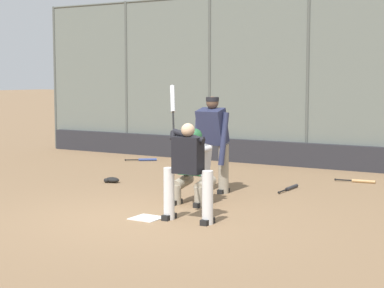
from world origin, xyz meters
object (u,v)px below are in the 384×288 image
at_px(umpire_home, 213,141).
at_px(spare_bat_third_base_side, 290,188).
at_px(spare_bat_by_padding, 145,160).
at_px(spare_bat_first_base_side, 360,181).
at_px(catcher_behind_plate, 193,165).
at_px(fielding_glove_on_dirt, 112,180).
at_px(batter_at_plate, 188,169).

relative_size(umpire_home, spare_bat_third_base_side, 1.97).
relative_size(spare_bat_by_padding, spare_bat_first_base_side, 0.83).
distance_m(catcher_behind_plate, fielding_glove_on_dirt, 2.79).
bearing_deg(fielding_glove_on_dirt, umpire_home, -178.14).
height_order(batter_at_plate, umpire_home, batter_at_plate).
xyz_separation_m(catcher_behind_plate, spare_bat_first_base_side, (-1.79, -3.61, -0.62)).
bearing_deg(batter_at_plate, fielding_glove_on_dirt, -36.93).
bearing_deg(fielding_glove_on_dirt, spare_bat_first_base_side, -149.12).
bearing_deg(umpire_home, catcher_behind_plate, 105.31).
distance_m(catcher_behind_plate, spare_bat_third_base_side, 2.38).
height_order(batter_at_plate, spare_bat_first_base_side, batter_at_plate).
xyz_separation_m(spare_bat_by_padding, spare_bat_first_base_side, (-5.70, 0.55, 0.00)).
bearing_deg(catcher_behind_plate, spare_bat_third_base_side, -115.24).
bearing_deg(catcher_behind_plate, fielding_glove_on_dirt, -24.68).
distance_m(spare_bat_by_padding, fielding_glove_on_dirt, 3.43).
xyz_separation_m(batter_at_plate, fielding_glove_on_dirt, (3.15, -2.22, -0.73)).
distance_m(catcher_behind_plate, spare_bat_by_padding, 5.74).
bearing_deg(spare_bat_by_padding, spare_bat_first_base_side, -41.66).
distance_m(spare_bat_by_padding, spare_bat_third_base_side, 5.21).
height_order(catcher_behind_plate, spare_bat_third_base_side, catcher_behind_plate).
distance_m(umpire_home, fielding_glove_on_dirt, 2.46).
bearing_deg(catcher_behind_plate, batter_at_plate, 115.05).
bearing_deg(batter_at_plate, spare_bat_first_base_side, -105.34).
height_order(batter_at_plate, catcher_behind_plate, batter_at_plate).
distance_m(umpire_home, spare_bat_by_padding, 4.87).
xyz_separation_m(umpire_home, fielding_glove_on_dirt, (2.29, 0.07, -0.90)).
xyz_separation_m(catcher_behind_plate, umpire_home, (0.23, -1.10, 0.30)).
bearing_deg(spare_bat_by_padding, catcher_behind_plate, -82.90).
bearing_deg(umpire_home, spare_bat_first_base_side, -125.64).
height_order(umpire_home, spare_bat_by_padding, umpire_home).
height_order(batter_at_plate, spare_bat_by_padding, batter_at_plate).
distance_m(catcher_behind_plate, umpire_home, 1.17).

